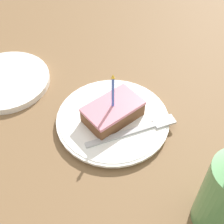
# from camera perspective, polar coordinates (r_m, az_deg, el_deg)

# --- Properties ---
(ground_plane) EXTENTS (2.40, 2.40, 0.04)m
(ground_plane) POSITION_cam_1_polar(r_m,az_deg,el_deg) (0.69, -0.97, -1.92)
(ground_plane) COLOR brown
(ground_plane) RESTS_ON ground
(plate) EXTENTS (0.24, 0.24, 0.02)m
(plate) POSITION_cam_1_polar(r_m,az_deg,el_deg) (0.66, 0.00, -1.49)
(plate) COLOR white
(plate) RESTS_ON ground_plane
(cake_slice) EXTENTS (0.07, 0.12, 0.12)m
(cake_slice) POSITION_cam_1_polar(r_m,az_deg,el_deg) (0.64, -0.03, -0.01)
(cake_slice) COLOR brown
(cake_slice) RESTS_ON plate
(fork) EXTENTS (0.08, 0.19, 0.00)m
(fork) POSITION_cam_1_polar(r_m,az_deg,el_deg) (0.63, 4.70, -3.24)
(fork) COLOR #B2B2B7
(fork) RESTS_ON plate
(side_plate) EXTENTS (0.21, 0.21, 0.02)m
(side_plate) POSITION_cam_1_polar(r_m,az_deg,el_deg) (0.79, -18.78, 5.43)
(side_plate) COLOR white
(side_plate) RESTS_ON ground_plane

